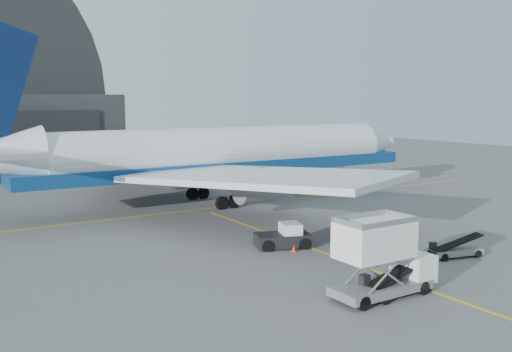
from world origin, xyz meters
TOP-DOWN VIEW (x-y plane):
  - ground at (0.00, 0.00)m, footprint 200.00×200.00m
  - taxi_lines at (0.00, 12.67)m, footprint 80.00×42.12m
  - distant_bldg_a at (38.00, 72.00)m, footprint 14.00×8.00m
  - distant_bldg_b at (55.00, 68.00)m, footprint 8.00×6.00m
  - airliner at (2.41, 22.36)m, footprint 54.63×52.97m
  - catering_truck at (-3.31, -9.18)m, footprint 6.51×2.56m
  - pushback_tug at (-1.52, 2.97)m, footprint 4.64×3.53m
  - belt_loader_a at (-2.28, -9.35)m, footprint 5.21×2.00m
  - belt_loader_b at (7.23, -5.94)m, footprint 4.28×2.20m
  - traffic_cone at (-1.77, 1.34)m, footprint 0.36×0.36m

SIDE VIEW (x-z plane):
  - ground at x=0.00m, z-range 0.00..0.00m
  - distant_bldg_a at x=38.00m, z-range -2.00..2.00m
  - distant_bldg_b at x=55.00m, z-range -1.40..1.40m
  - taxi_lines at x=0.00m, z-range 0.00..0.02m
  - traffic_cone at x=-1.77m, z-range -0.01..0.50m
  - belt_loader_b at x=7.23m, z-range -0.31..1.29m
  - belt_loader_a at x=-2.28m, z-range -0.38..1.60m
  - pushback_tug at x=-1.52m, z-range -0.24..1.67m
  - catering_truck at x=-3.31m, z-range 0.03..4.49m
  - airliner at x=2.41m, z-range -4.22..14.95m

